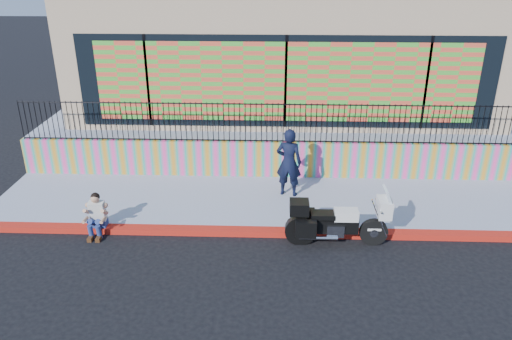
{
  "coord_description": "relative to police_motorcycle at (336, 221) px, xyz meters",
  "views": [
    {
      "loc": [
        -0.36,
        -10.72,
        6.46
      ],
      "look_at": [
        -0.79,
        1.2,
        1.23
      ],
      "focal_mm": 35.0,
      "sensor_mm": 36.0,
      "label": 1
    }
  ],
  "objects": [
    {
      "name": "police_motorcycle",
      "position": [
        0.0,
        0.0,
        0.0
      ],
      "size": [
        2.41,
        0.8,
        1.5
      ],
      "color": "black",
      "rests_on": "ground"
    },
    {
      "name": "elevated_platform",
      "position": [
        -1.16,
        8.7,
        -0.0
      ],
      "size": [
        16.0,
        10.0,
        1.25
      ],
      "primitive_type": "cube",
      "color": "#8890A4",
      "rests_on": "ground"
    },
    {
      "name": "metal_fence",
      "position": [
        -1.16,
        3.6,
        1.22
      ],
      "size": [
        15.8,
        0.04,
        1.2
      ],
      "primitive_type": null,
      "color": "black",
      "rests_on": "mural_wall"
    },
    {
      "name": "red_curb",
      "position": [
        -1.16,
        0.35,
        -0.55
      ],
      "size": [
        16.0,
        0.3,
        0.15
      ],
      "primitive_type": "cube",
      "color": "#B00C16",
      "rests_on": "ground"
    },
    {
      "name": "seated_man",
      "position": [
        -5.83,
        0.2,
        -0.18
      ],
      "size": [
        0.54,
        0.71,
        1.06
      ],
      "color": "navy",
      "rests_on": "ground"
    },
    {
      "name": "ground",
      "position": [
        -1.16,
        0.35,
        -0.63
      ],
      "size": [
        90.0,
        90.0,
        0.0
      ],
      "primitive_type": "plane",
      "color": "black",
      "rests_on": "ground"
    },
    {
      "name": "mural_wall",
      "position": [
        -1.16,
        3.6,
        0.07
      ],
      "size": [
        16.0,
        0.2,
        1.1
      ],
      "primitive_type": "cube",
      "color": "#FF439B",
      "rests_on": "sidewalk"
    },
    {
      "name": "storefront_building",
      "position": [
        -1.16,
        8.48,
        2.62
      ],
      "size": [
        14.0,
        8.06,
        4.0
      ],
      "color": "tan",
      "rests_on": "elevated_platform"
    },
    {
      "name": "police_officer",
      "position": [
        -1.07,
        2.33,
        0.5
      ],
      "size": [
        0.79,
        0.61,
        1.95
      ],
      "primitive_type": "imported",
      "rotation": [
        0.0,
        0.0,
        2.93
      ],
      "color": "black",
      "rests_on": "sidewalk"
    },
    {
      "name": "sidewalk",
      "position": [
        -1.16,
        2.0,
        -0.55
      ],
      "size": [
        16.0,
        3.0,
        0.15
      ],
      "primitive_type": "cube",
      "color": "#8890A4",
      "rests_on": "ground"
    }
  ]
}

